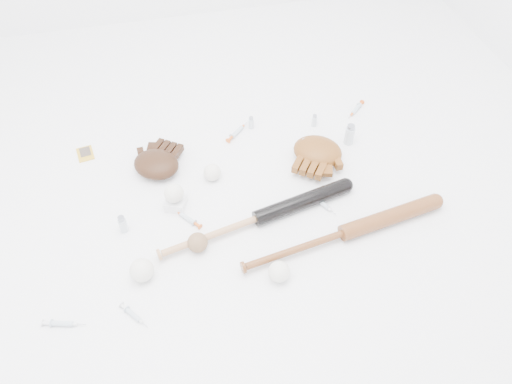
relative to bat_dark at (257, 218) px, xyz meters
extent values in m
plane|color=white|center=(-0.01, 0.09, -0.03)|extent=(3.00, 3.00, 0.00)
cube|color=gold|center=(-0.63, 0.54, -0.03)|extent=(0.08, 0.10, 0.00)
cube|color=white|center=(-0.29, 0.15, -0.01)|extent=(0.10, 0.10, 0.04)
sphere|color=white|center=(-0.29, 0.15, 0.05)|extent=(0.07, 0.07, 0.07)
sphere|color=white|center=(-0.44, -0.14, 0.01)|extent=(0.08, 0.08, 0.08)
sphere|color=white|center=(-0.12, 0.27, 0.01)|extent=(0.07, 0.07, 0.07)
sphere|color=white|center=(0.02, -0.25, 0.01)|extent=(0.07, 0.07, 0.07)
sphere|color=brown|center=(-0.24, -0.06, 0.01)|extent=(0.07, 0.07, 0.07)
cylinder|color=silver|center=(0.38, 0.48, 0.00)|extent=(0.02, 0.02, 0.06)
cylinder|color=silver|center=(0.10, 0.54, 0.00)|extent=(0.02, 0.02, 0.06)
cylinder|color=silver|center=(0.29, 0.33, 0.01)|extent=(0.03, 0.03, 0.07)
cylinder|color=silver|center=(0.49, 0.34, 0.02)|extent=(0.04, 0.04, 0.10)
cylinder|color=silver|center=(-0.49, 0.08, 0.01)|extent=(0.03, 0.03, 0.08)
camera|label=1|loc=(-0.28, -1.13, 1.46)|focal=35.00mm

